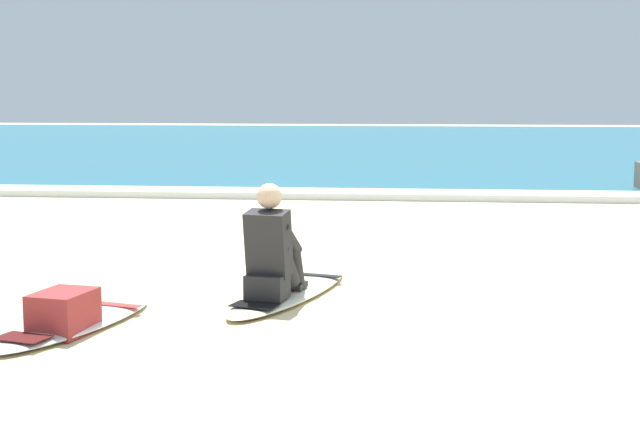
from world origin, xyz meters
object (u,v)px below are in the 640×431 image
at_px(surfboard_main, 290,292).
at_px(surfboard_spare_near, 74,324).
at_px(beach_bag, 63,313).
at_px(surfer_seated, 272,253).

distance_m(surfboard_main, surfboard_spare_near, 1.95).
bearing_deg(beach_bag, surfer_seated, 39.37).
height_order(surfboard_main, beach_bag, beach_bag).
bearing_deg(surfboard_spare_near, surfboard_main, 40.99).
distance_m(surfboard_main, beach_bag, 2.09).
bearing_deg(surfboard_main, beach_bag, -135.31).
bearing_deg(surfboard_main, surfboard_spare_near, -139.01).
xyz_separation_m(surfboard_spare_near, beach_bag, (-0.01, -0.19, 0.12)).
height_order(surfboard_spare_near, beach_bag, beach_bag).
distance_m(surfer_seated, surfboard_spare_near, 1.71).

